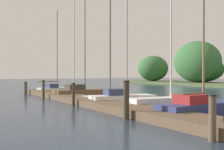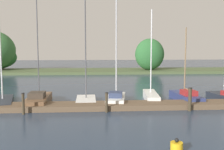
% 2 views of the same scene
% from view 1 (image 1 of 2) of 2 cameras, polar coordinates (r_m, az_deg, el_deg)
% --- Properties ---
extents(dock_pier, '(27.86, 1.80, 0.35)m').
position_cam_1_polar(dock_pier, '(14.19, -0.01, -6.14)').
color(dock_pier, brown).
rests_on(dock_pier, ground).
extents(sailboat_0, '(1.90, 3.41, 7.39)m').
position_cam_1_polar(sailboat_0, '(25.96, -11.10, -2.79)').
color(sailboat_0, white).
rests_on(sailboat_0, ground).
extents(sailboat_1, '(2.30, 4.52, 7.96)m').
position_cam_1_polar(sailboat_1, '(23.60, -7.73, -3.24)').
color(sailboat_1, '#232833').
rests_on(sailboat_1, ground).
extents(sailboat_2, '(1.45, 4.33, 7.70)m').
position_cam_1_polar(sailboat_2, '(21.07, -5.85, -3.44)').
color(sailboat_2, brown).
rests_on(sailboat_2, ground).
extents(sailboat_3, '(1.42, 3.19, 7.50)m').
position_cam_1_polar(sailboat_3, '(18.26, -0.58, -4.29)').
color(sailboat_3, white).
rests_on(sailboat_3, ground).
extents(sailboat_4, '(1.74, 3.99, 7.75)m').
position_cam_1_polar(sailboat_4, '(16.25, 2.41, -4.44)').
color(sailboat_4, white).
rests_on(sailboat_4, ground).
extents(sailboat_5, '(1.30, 4.17, 6.86)m').
position_cam_1_polar(sailboat_5, '(14.61, 11.29, -5.22)').
color(sailboat_5, white).
rests_on(sailboat_5, ground).
extents(sailboat_6, '(1.48, 4.25, 5.50)m').
position_cam_1_polar(sailboat_6, '(12.44, 17.17, -6.17)').
color(sailboat_6, navy).
rests_on(sailboat_6, ground).
extents(mooring_piling_0, '(0.31, 0.31, 1.04)m').
position_cam_1_polar(mooring_piling_0, '(25.59, -16.79, -2.48)').
color(mooring_piling_0, brown).
rests_on(mooring_piling_0, ground).
extents(mooring_piling_1, '(0.19, 0.19, 1.31)m').
position_cam_1_polar(mooring_piling_1, '(20.42, -13.46, -2.80)').
color(mooring_piling_1, '#3D3323').
rests_on(mooring_piling_1, ground).
extents(mooring_piling_2, '(0.19, 0.19, 1.26)m').
position_cam_1_polar(mooring_piling_2, '(15.72, -7.66, -3.81)').
color(mooring_piling_2, '#3D3323').
rests_on(mooring_piling_2, ground).
extents(mooring_piling_3, '(0.25, 0.25, 1.50)m').
position_cam_1_polar(mooring_piling_3, '(11.00, 2.87, -4.98)').
color(mooring_piling_3, '#3D3323').
rests_on(mooring_piling_3, ground).
extents(mooring_piling_4, '(0.22, 0.22, 1.23)m').
position_cam_1_polar(mooring_piling_4, '(7.95, 19.33, -8.04)').
color(mooring_piling_4, brown).
rests_on(mooring_piling_4, ground).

